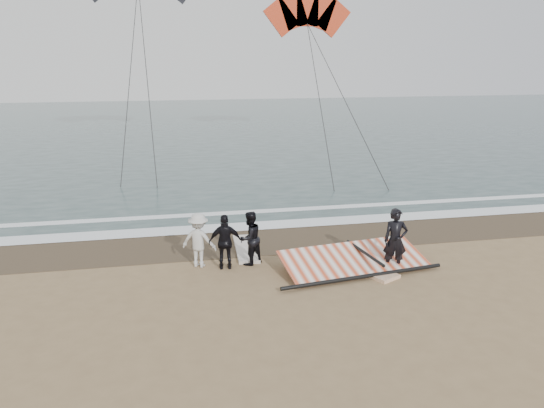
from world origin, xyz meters
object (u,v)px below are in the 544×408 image
Objects in this scene: man_main at (395,240)px; sail_rig at (350,261)px; board_cream at (246,248)px; board_white at (360,266)px.

man_main reaches higher than sail_rig.
board_cream is at bearing 159.34° from man_main.
board_cream is 3.25m from sail_rig.
board_white is 0.51× the size of sail_rig.
board_white is 0.31m from sail_rig.
sail_rig is at bearing 136.06° from board_white.
board_cream reaches higher than board_white.
sail_rig is at bearing 168.82° from man_main.
man_main is 1.36m from sail_rig.
board_cream is (-2.88, 1.98, 0.00)m from board_white.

